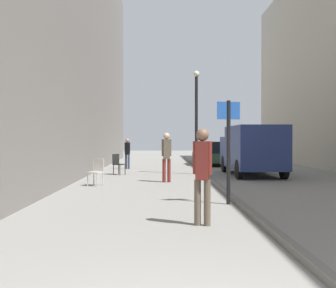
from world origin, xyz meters
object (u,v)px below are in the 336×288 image
Objects in this scene: pedestrian_main_foreground at (127,151)px; cafe_chair_near_window at (118,163)px; lamp_post at (196,115)px; cafe_chair_by_doorway at (97,170)px; parked_car at (211,154)px; pedestrian_far_crossing at (167,154)px; pedestrian_mid_block at (202,170)px; delivery_van at (252,149)px; street_sign_post at (228,143)px.

pedestrian_main_foreground reaches higher than cafe_chair_near_window.
cafe_chair_by_doorway is at bearing -131.01° from lamp_post.
parked_car is 12.07m from cafe_chair_by_doorway.
parked_car is at bearing -125.69° from pedestrian_main_foreground.
cafe_chair_by_doorway is at bearing -119.41° from parked_car.
pedestrian_far_crossing is (2.04, -6.65, 0.13)m from pedestrian_main_foreground.
pedestrian_main_foreground is at bearing 114.85° from pedestrian_mid_block.
lamp_post reaches higher than pedestrian_main_foreground.
delivery_van is at bearing 86.99° from pedestrian_mid_block.
pedestrian_mid_block is 7.26m from cafe_chair_by_doorway.
street_sign_post is at bearing 158.48° from cafe_chair_by_doorway.
cafe_chair_near_window is at bearing -130.93° from parked_car.
pedestrian_mid_block is 0.71× the size of street_sign_post.
lamp_post reaches higher than street_sign_post.
cafe_chair_by_doorway is (-2.46, -1.05, -0.53)m from pedestrian_far_crossing.
pedestrian_mid_block is 11.18m from lamp_post.
delivery_van is at bearing -124.30° from cafe_chair_by_doorway.
pedestrian_mid_block is at bearing 57.74° from street_sign_post.
pedestrian_far_crossing is at bearing -145.05° from delivery_van.
pedestrian_main_foreground is 0.63× the size of street_sign_post.
pedestrian_mid_block is at bearing -108.26° from delivery_van.
cafe_chair_near_window is (-0.15, -3.40, -0.40)m from pedestrian_main_foreground.
pedestrian_far_crossing reaches higher than pedestrian_mid_block.
pedestrian_main_foreground is 3.43m from cafe_chair_near_window.
pedestrian_mid_block is (2.62, -14.27, 0.11)m from pedestrian_main_foreground.
pedestrian_mid_block is 0.39× the size of lamp_post.
pedestrian_main_foreground is 7.05m from delivery_van.
street_sign_post is at bearing -107.42° from delivery_van.
lamp_post is at bearing 158.61° from pedestrian_main_foreground.
street_sign_post is 8.64m from lamp_post.
parked_car is 0.90× the size of lamp_post.
street_sign_post is at bearing -98.47° from parked_car.
pedestrian_far_crossing is (-0.59, 7.62, 0.01)m from pedestrian_mid_block.
pedestrian_far_crossing is at bearing 108.84° from pedestrian_mid_block.
pedestrian_main_foreground is at bearing -150.66° from parked_car.
cafe_chair_by_doorway is (-6.31, -3.82, -0.64)m from delivery_van.
pedestrian_mid_block is 10.89m from delivery_van.
street_sign_post is 2.77× the size of cafe_chair_near_window.
cafe_chair_near_window is 4.30m from cafe_chair_by_doorway.
cafe_chair_near_window is (-2.77, 10.86, -0.52)m from pedestrian_mid_block.
street_sign_post is (0.90, 2.47, 0.48)m from pedestrian_mid_block.
street_sign_post is at bearing 128.42° from pedestrian_main_foreground.
pedestrian_mid_block is at bearing -94.30° from lamp_post.
pedestrian_main_foreground is 6.96m from pedestrian_far_crossing.
cafe_chair_near_window and cafe_chair_by_doorway have the same top height.
pedestrian_main_foreground is at bearing 101.92° from pedestrian_far_crossing.
delivery_van is at bearing 168.39° from pedestrian_main_foreground.
pedestrian_main_foreground is at bearing 136.83° from lamp_post.
delivery_van reaches higher than cafe_chair_by_doorway.
delivery_van reaches higher than parked_car.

